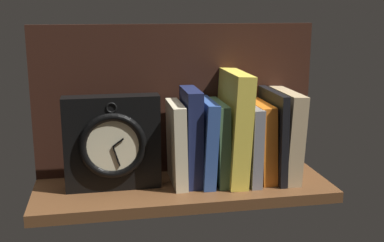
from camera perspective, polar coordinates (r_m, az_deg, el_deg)
ground_plane at (r=113.59cm, az=-0.94°, el=-8.09°), size 68.07×22.56×2.50cm
back_panel at (r=118.37cm, az=-1.87°, el=2.55°), size 68.07×1.20×36.22cm
book_cream_twain at (r=111.46cm, az=-1.83°, el=-2.68°), size 3.22×13.54×19.06cm
book_navy_bierce at (r=111.61cm, az=-0.11°, el=-1.84°), size 3.45×12.19×22.07cm
book_blue_modern at (r=112.63cm, az=1.59°, el=-2.41°), size 3.70×14.48×19.50cm
book_green_romantic at (r=113.36cm, az=3.07°, el=-2.46°), size 3.05×14.22×18.93cm
book_yellow_seinlanguage at (r=113.41cm, az=4.90°, el=-0.70°), size 5.40×16.75×25.84cm
book_gray_chess at (r=115.39cm, az=6.60°, el=-2.44°), size 2.63×16.37×18.13cm
book_orange_pandolfini at (r=116.34cm, az=8.10°, el=-2.30°), size 4.19×13.88×18.45cm
book_black_skeptic at (r=116.92cm, az=9.44°, el=-1.58°), size 2.03×16.87×21.06cm
book_tan_shortstories at (r=118.00cm, az=10.80°, el=-1.55°), size 4.53×16.61×20.95cm
framed_clock at (r=109.15cm, az=-9.32°, el=-2.59°), size 21.22×6.17×21.22cm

